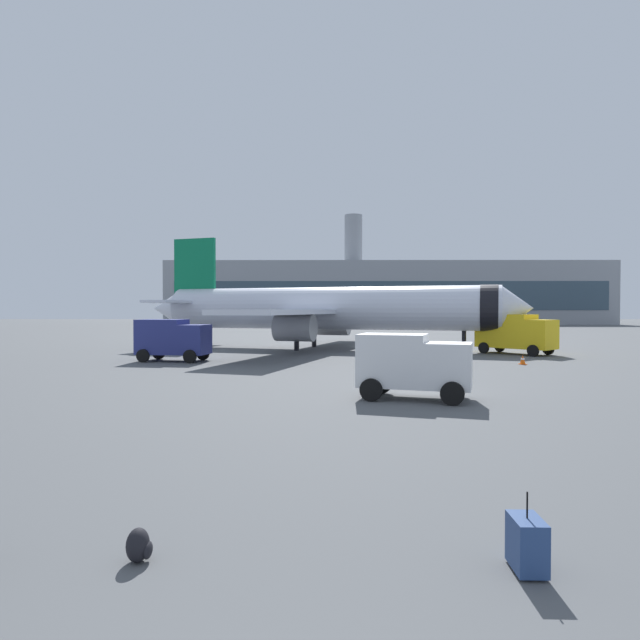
{
  "coord_description": "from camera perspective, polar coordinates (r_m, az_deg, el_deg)",
  "views": [
    {
      "loc": [
        0.5,
        -2.12,
        3.59
      ],
      "look_at": [
        0.33,
        28.0,
        3.0
      ],
      "focal_mm": 30.42,
      "sensor_mm": 36.0,
      "label": 1
    }
  ],
  "objects": [
    {
      "name": "rolling_suitcase",
      "position": [
        8.48,
        20.94,
        -21.1
      ],
      "size": [
        0.42,
        0.65,
        1.1
      ],
      "color": "navy",
      "rests_on": "ground"
    },
    {
      "name": "safety_cone_mid",
      "position": [
        46.82,
        -18.2,
        -2.9
      ],
      "size": [
        0.44,
        0.44,
        0.72
      ],
      "color": "#F2590C",
      "rests_on": "ground"
    },
    {
      "name": "traveller_backpack",
      "position": [
        8.72,
        -18.51,
        -21.58
      ],
      "size": [
        0.36,
        0.4,
        0.48
      ],
      "color": "black",
      "rests_on": "ground"
    },
    {
      "name": "safety_cone_near",
      "position": [
        37.77,
        20.55,
        -3.94
      ],
      "size": [
        0.44,
        0.44,
        0.63
      ],
      "color": "#F2590C",
      "rests_on": "ground"
    },
    {
      "name": "airplane_at_gate",
      "position": [
        48.87,
        0.44,
        1.2
      ],
      "size": [
        34.99,
        31.95,
        10.5
      ],
      "color": "silver",
      "rests_on": "ground"
    },
    {
      "name": "service_truck",
      "position": [
        38.88,
        -15.25,
        -1.84
      ],
      "size": [
        5.1,
        3.18,
        2.9
      ],
      "color": "navy",
      "rests_on": "ground"
    },
    {
      "name": "fuel_truck",
      "position": [
        46.26,
        19.8,
        -1.2
      ],
      "size": [
        5.8,
        6.06,
        3.2
      ],
      "color": "yellow",
      "rests_on": "ground"
    },
    {
      "name": "cargo_van",
      "position": [
        22.01,
        9.74,
        -4.47
      ],
      "size": [
        4.79,
        3.39,
        2.6
      ],
      "color": "white",
      "rests_on": "ground"
    },
    {
      "name": "terminal_building",
      "position": [
        136.71,
        7.01,
        2.84
      ],
      "size": [
        107.48,
        16.97,
        27.21
      ],
      "color": "gray",
      "rests_on": "ground"
    }
  ]
}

